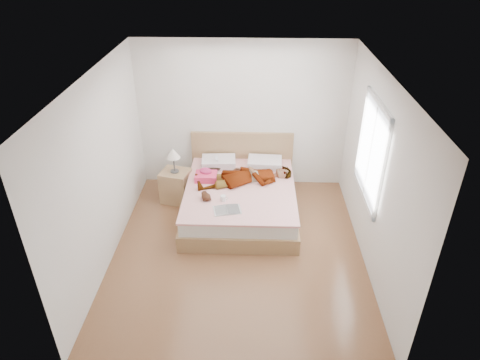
{
  "coord_description": "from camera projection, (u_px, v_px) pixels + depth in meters",
  "views": [
    {
      "loc": [
        0.2,
        -4.86,
        4.08
      ],
      "look_at": [
        0.0,
        0.85,
        0.7
      ],
      "focal_mm": 32.0,
      "sensor_mm": 36.0,
      "label": 1
    }
  ],
  "objects": [
    {
      "name": "ground",
      "position": [
        238.0,
        250.0,
        6.27
      ],
      "size": [
        4.0,
        4.0,
        0.0
      ],
      "primitive_type": "plane",
      "color": "#4D2918",
      "rests_on": "ground"
    },
    {
      "name": "phone",
      "position": [
        216.0,
        158.0,
        7.27
      ],
      "size": [
        0.07,
        0.1,
        0.05
      ],
      "primitive_type": "cube",
      "rotation": [
        0.44,
        0.0,
        0.26
      ],
      "color": "silver",
      "rests_on": "bed"
    },
    {
      "name": "hair",
      "position": [
        213.0,
        165.0,
        7.4
      ],
      "size": [
        0.52,
        0.58,
        0.07
      ],
      "primitive_type": "ellipsoid",
      "rotation": [
        0.0,
        0.0,
        -0.27
      ],
      "color": "black",
      "rests_on": "bed"
    },
    {
      "name": "woman",
      "position": [
        245.0,
        174.0,
        6.95
      ],
      "size": [
        1.72,
        1.0,
        0.22
      ],
      "primitive_type": "imported",
      "rotation": [
        0.0,
        0.0,
        -1.31
      ],
      "color": "white",
      "rests_on": "bed"
    },
    {
      "name": "towel",
      "position": [
        206.0,
        175.0,
        7.0
      ],
      "size": [
        0.35,
        0.3,
        0.18
      ],
      "color": "#F04169",
      "rests_on": "bed"
    },
    {
      "name": "magazine",
      "position": [
        227.0,
        210.0,
        6.26
      ],
      "size": [
        0.44,
        0.34,
        0.02
      ],
      "color": "white",
      "rests_on": "bed"
    },
    {
      "name": "room_shell",
      "position": [
        371.0,
        152.0,
        5.71
      ],
      "size": [
        4.0,
        4.0,
        4.0
      ],
      "color": "white",
      "rests_on": "ground"
    },
    {
      "name": "nightstand",
      "position": [
        176.0,
        184.0,
        7.27
      ],
      "size": [
        0.54,
        0.51,
        0.99
      ],
      "color": "olive",
      "rests_on": "ground"
    },
    {
      "name": "plush_toy",
      "position": [
        206.0,
        196.0,
        6.48
      ],
      "size": [
        0.19,
        0.23,
        0.12
      ],
      "color": "black",
      "rests_on": "bed"
    },
    {
      "name": "coffee_mug",
      "position": [
        223.0,
        198.0,
        6.46
      ],
      "size": [
        0.12,
        0.09,
        0.09
      ],
      "color": "white",
      "rests_on": "bed"
    },
    {
      "name": "bed",
      "position": [
        240.0,
        196.0,
        7.02
      ],
      "size": [
        1.8,
        2.08,
        1.0
      ],
      "color": "olive",
      "rests_on": "ground"
    }
  ]
}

